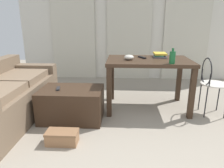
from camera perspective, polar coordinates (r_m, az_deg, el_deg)
The scene contains 13 objects.
ground_plane at distance 2.99m, azimuth 5.19°, elevation -9.28°, with size 8.94×8.94×0.00m, color gray.
wall_back at distance 4.95m, azimuth 4.79°, elevation 17.07°, with size 5.06×0.10×2.68m, color silver.
curtains at distance 4.87m, azimuth 4.76°, elevation 14.89°, with size 3.60×0.03×2.30m.
couch at distance 3.21m, azimuth -27.93°, elevation -3.36°, with size 0.85×1.92×0.76m.
coffee_table at distance 2.93m, azimuth -11.03°, elevation -5.42°, with size 0.84×0.58×0.44m.
craft_table at distance 3.17m, azimuth 10.03°, elevation 4.79°, with size 1.24×0.81×0.78m.
wire_chair at distance 3.24m, azimuth 25.65°, elevation 1.13°, with size 0.39×0.39×0.84m.
bottle_near at distance 2.87m, azimuth 16.38°, elevation 7.11°, with size 0.08×0.08×0.21m.
bowl at distance 3.06m, azimuth 4.73°, elevation 7.38°, with size 0.14×0.14×0.07m, color beige.
book_stack at distance 3.38m, azimuth 13.08°, elevation 7.83°, with size 0.25×0.33×0.07m.
tv_remote_on_table at distance 3.24m, azimuth 8.32°, elevation 7.31°, with size 0.04×0.18×0.02m, color black.
tv_remote_primary at distance 2.88m, azimuth -14.69°, elevation -1.20°, with size 0.04×0.15×0.02m, color #232326.
shoebox at distance 2.44m, azimuth -13.61°, elevation -14.13°, with size 0.35×0.19×0.15m.
Camera 1 is at (-0.12, -1.22, 1.31)m, focal length 33.02 mm.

